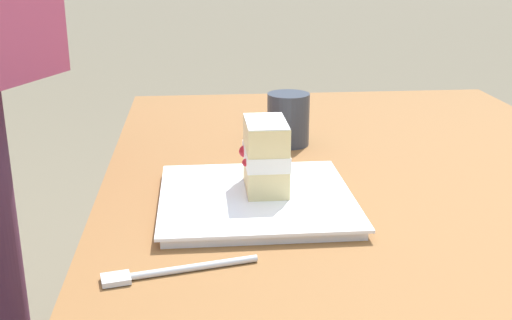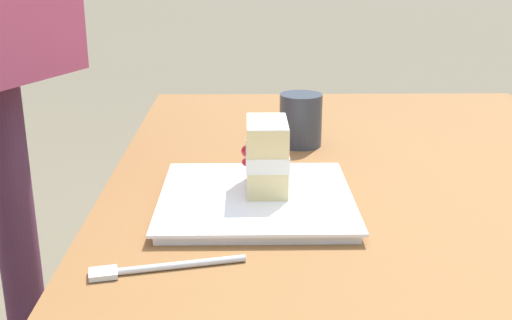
% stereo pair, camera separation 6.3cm
% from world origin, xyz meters
% --- Properties ---
extents(patio_table, '(1.57, 0.84, 0.69)m').
position_xyz_m(patio_table, '(0.00, 0.00, 0.60)').
color(patio_table, brown).
rests_on(patio_table, ground).
extents(dessert_plate, '(0.26, 0.26, 0.02)m').
position_xyz_m(dessert_plate, '(-0.10, -0.20, 0.69)').
color(dessert_plate, white).
rests_on(dessert_plate, patio_table).
extents(cake_slice, '(0.09, 0.07, 0.10)m').
position_xyz_m(cake_slice, '(-0.12, -0.18, 0.75)').
color(cake_slice, '#EAD18C').
rests_on(cake_slice, dessert_plate).
extents(dessert_fork, '(0.05, 0.17, 0.01)m').
position_xyz_m(dessert_fork, '(0.09, -0.31, 0.69)').
color(dessert_fork, silver).
rests_on(dessert_fork, patio_table).
extents(coffee_cup, '(0.07, 0.07, 0.09)m').
position_xyz_m(coffee_cup, '(-0.37, -0.11, 0.73)').
color(coffee_cup, '#333842').
rests_on(coffee_cup, patio_table).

